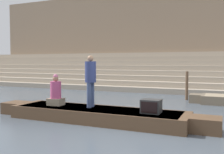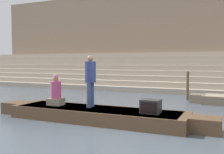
# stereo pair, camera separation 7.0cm
# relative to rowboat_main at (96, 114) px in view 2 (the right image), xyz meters

# --- Properties ---
(ground_plane) EXTENTS (120.00, 120.00, 0.00)m
(ground_plane) POSITION_rel_rowboat_main_xyz_m (1.37, -0.35, -0.21)
(ground_plane) COLOR #4C5660
(ghat_steps) EXTENTS (36.00, 4.85, 2.52)m
(ghat_steps) POSITION_rel_rowboat_main_xyz_m (1.37, 10.66, 0.68)
(ghat_steps) COLOR tan
(ghat_steps) RESTS_ON ground
(back_wall) EXTENTS (34.20, 1.28, 7.33)m
(back_wall) POSITION_rel_rowboat_main_xyz_m (1.37, 12.97, 3.42)
(back_wall) COLOR #937A60
(back_wall) RESTS_ON ground
(rowboat_main) EXTENTS (7.13, 1.47, 0.39)m
(rowboat_main) POSITION_rel_rowboat_main_xyz_m (0.00, 0.00, 0.00)
(rowboat_main) COLOR brown
(rowboat_main) RESTS_ON ground
(person_standing) EXTENTS (0.35, 0.35, 1.62)m
(person_standing) POSITION_rel_rowboat_main_xyz_m (-0.25, 0.11, 1.11)
(person_standing) COLOR #3D4C75
(person_standing) RESTS_ON rowboat_main
(person_rowing) EXTENTS (0.49, 0.38, 1.02)m
(person_rowing) POSITION_rel_rowboat_main_xyz_m (-1.48, -0.01, 0.58)
(person_rowing) COLOR gray
(person_rowing) RESTS_ON rowboat_main
(tv_set) EXTENTS (0.53, 0.44, 0.38)m
(tv_set) POSITION_rel_rowboat_main_xyz_m (1.73, -0.04, 0.37)
(tv_set) COLOR #2D2D2D
(tv_set) RESTS_ON rowboat_main
(mooring_post) EXTENTS (0.14, 0.14, 1.37)m
(mooring_post) POSITION_rel_rowboat_main_xyz_m (1.90, 5.79, 0.47)
(mooring_post) COLOR brown
(mooring_post) RESTS_ON ground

